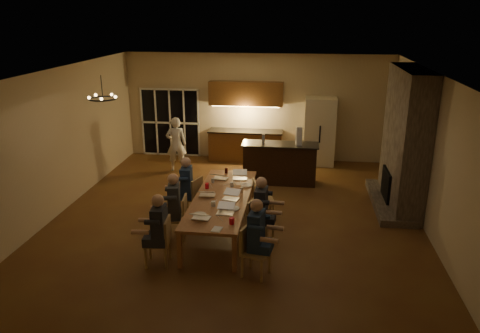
% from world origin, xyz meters
% --- Properties ---
extents(floor, '(9.00, 9.00, 0.00)m').
position_xyz_m(floor, '(0.00, 0.00, 0.00)').
color(floor, brown).
rests_on(floor, ground).
extents(back_wall, '(8.00, 0.04, 3.20)m').
position_xyz_m(back_wall, '(0.00, 4.52, 1.60)').
color(back_wall, '#C7B38D').
rests_on(back_wall, ground).
extents(left_wall, '(0.04, 9.00, 3.20)m').
position_xyz_m(left_wall, '(-4.02, 0.00, 1.60)').
color(left_wall, '#C7B38D').
rests_on(left_wall, ground).
extents(right_wall, '(0.04, 9.00, 3.20)m').
position_xyz_m(right_wall, '(4.02, 0.00, 1.60)').
color(right_wall, '#C7B38D').
rests_on(right_wall, ground).
extents(ceiling, '(8.00, 9.00, 0.04)m').
position_xyz_m(ceiling, '(0.00, 0.00, 3.22)').
color(ceiling, white).
rests_on(ceiling, back_wall).
extents(french_doors, '(1.86, 0.08, 2.10)m').
position_xyz_m(french_doors, '(-2.70, 4.47, 1.05)').
color(french_doors, black).
rests_on(french_doors, ground).
extents(fireplace, '(0.58, 2.50, 3.20)m').
position_xyz_m(fireplace, '(3.70, 1.20, 1.60)').
color(fireplace, '#675B51').
rests_on(fireplace, ground).
extents(kitchenette, '(2.24, 0.68, 2.40)m').
position_xyz_m(kitchenette, '(-0.30, 4.20, 1.20)').
color(kitchenette, brown).
rests_on(kitchenette, ground).
extents(refrigerator, '(0.90, 0.68, 2.00)m').
position_xyz_m(refrigerator, '(1.90, 4.15, 1.00)').
color(refrigerator, beige).
rests_on(refrigerator, ground).
extents(dining_table, '(1.10, 3.34, 0.75)m').
position_xyz_m(dining_table, '(-0.21, -0.64, 0.38)').
color(dining_table, '#AE7045').
rests_on(dining_table, ground).
extents(bar_island, '(1.99, 0.68, 1.08)m').
position_xyz_m(bar_island, '(0.83, 2.37, 0.54)').
color(bar_island, black).
rests_on(bar_island, ground).
extents(chair_left_near, '(0.48, 0.48, 0.89)m').
position_xyz_m(chair_left_near, '(-1.13, -2.17, 0.45)').
color(chair_left_near, tan).
rests_on(chair_left_near, ground).
extents(chair_left_mid, '(0.48, 0.48, 0.89)m').
position_xyz_m(chair_left_mid, '(-1.08, -1.12, 0.45)').
color(chair_left_mid, tan).
rests_on(chair_left_mid, ground).
extents(chair_left_far, '(0.56, 0.56, 0.89)m').
position_xyz_m(chair_left_far, '(-1.05, 0.02, 0.45)').
color(chair_left_far, tan).
rests_on(chair_left_far, ground).
extents(chair_right_near, '(0.55, 0.55, 0.89)m').
position_xyz_m(chair_right_near, '(0.67, -2.31, 0.45)').
color(chair_right_near, tan).
rests_on(chair_right_near, ground).
extents(chair_right_mid, '(0.55, 0.55, 0.89)m').
position_xyz_m(chair_right_mid, '(0.65, -1.12, 0.45)').
color(chair_right_mid, tan).
rests_on(chair_right_mid, ground).
extents(chair_right_far, '(0.54, 0.54, 0.89)m').
position_xyz_m(chair_right_far, '(0.60, 0.02, 0.45)').
color(chair_right_far, tan).
rests_on(chair_right_far, ground).
extents(person_left_near, '(0.65, 0.65, 1.38)m').
position_xyz_m(person_left_near, '(-1.05, -2.23, 0.69)').
color(person_left_near, '#24262E').
rests_on(person_left_near, ground).
extents(person_right_near, '(0.68, 0.68, 1.38)m').
position_xyz_m(person_right_near, '(0.66, -2.22, 0.69)').
color(person_right_near, navy).
rests_on(person_right_near, ground).
extents(person_left_mid, '(0.70, 0.70, 1.38)m').
position_xyz_m(person_left_mid, '(-1.08, -1.14, 0.69)').
color(person_left_mid, '#373D41').
rests_on(person_left_mid, ground).
extents(person_right_mid, '(0.63, 0.63, 1.38)m').
position_xyz_m(person_right_mid, '(0.64, -1.12, 0.69)').
color(person_right_mid, '#24262E').
rests_on(person_right_mid, ground).
extents(person_left_far, '(0.66, 0.66, 1.38)m').
position_xyz_m(person_left_far, '(-1.08, -0.07, 0.69)').
color(person_left_far, navy).
rests_on(person_left_far, ground).
extents(standing_person, '(0.63, 0.48, 1.56)m').
position_xyz_m(standing_person, '(-2.14, 3.01, 0.78)').
color(standing_person, silver).
rests_on(standing_person, ground).
extents(chandelier, '(0.55, 0.55, 0.03)m').
position_xyz_m(chandelier, '(-2.50, -0.82, 2.75)').
color(chandelier, black).
rests_on(chandelier, ceiling).
extents(laptop_a, '(0.35, 0.32, 0.23)m').
position_xyz_m(laptop_a, '(-0.40, -1.73, 0.86)').
color(laptop_a, silver).
rests_on(laptop_a, dining_table).
extents(laptop_b, '(0.33, 0.29, 0.23)m').
position_xyz_m(laptop_b, '(-0.00, -1.48, 0.86)').
color(laptop_b, silver).
rests_on(laptop_b, dining_table).
extents(laptop_c, '(0.33, 0.30, 0.23)m').
position_xyz_m(laptop_c, '(-0.51, -0.62, 0.86)').
color(laptop_c, silver).
rests_on(laptop_c, dining_table).
extents(laptop_d, '(0.37, 0.34, 0.23)m').
position_xyz_m(laptop_d, '(-0.01, -0.77, 0.86)').
color(laptop_d, silver).
rests_on(laptop_d, dining_table).
extents(laptop_e, '(0.36, 0.33, 0.23)m').
position_xyz_m(laptop_e, '(-0.42, 0.42, 0.86)').
color(laptop_e, silver).
rests_on(laptop_e, dining_table).
extents(laptop_f, '(0.35, 0.31, 0.23)m').
position_xyz_m(laptop_f, '(0.02, 0.46, 0.86)').
color(laptop_f, silver).
rests_on(laptop_f, dining_table).
extents(mug_front, '(0.09, 0.09, 0.10)m').
position_xyz_m(mug_front, '(-0.29, -1.15, 0.80)').
color(mug_front, silver).
rests_on(mug_front, dining_table).
extents(mug_mid, '(0.07, 0.07, 0.10)m').
position_xyz_m(mug_mid, '(-0.09, -0.06, 0.80)').
color(mug_mid, silver).
rests_on(mug_mid, dining_table).
extents(mug_back, '(0.07, 0.07, 0.10)m').
position_xyz_m(mug_back, '(-0.54, 0.15, 0.80)').
color(mug_back, silver).
rests_on(mug_back, dining_table).
extents(redcup_near, '(0.09, 0.09, 0.12)m').
position_xyz_m(redcup_near, '(0.19, -1.90, 0.81)').
color(redcup_near, red).
rests_on(redcup_near, dining_table).
extents(redcup_mid, '(0.08, 0.08, 0.12)m').
position_xyz_m(redcup_mid, '(-0.60, -0.23, 0.81)').
color(redcup_mid, red).
rests_on(redcup_mid, dining_table).
extents(can_silver, '(0.06, 0.06, 0.12)m').
position_xyz_m(can_silver, '(-0.11, -1.28, 0.81)').
color(can_silver, '#B2B2B7').
rests_on(can_silver, dining_table).
extents(can_cola, '(0.07, 0.07, 0.12)m').
position_xyz_m(can_cola, '(-0.35, 0.82, 0.81)').
color(can_cola, '#3F0F0C').
rests_on(can_cola, dining_table).
extents(can_right, '(0.06, 0.06, 0.12)m').
position_xyz_m(can_right, '(0.17, -0.38, 0.81)').
color(can_right, '#B2B2B7').
rests_on(can_right, dining_table).
extents(plate_near, '(0.26, 0.26, 0.02)m').
position_xyz_m(plate_near, '(0.11, -1.24, 0.76)').
color(plate_near, silver).
rests_on(plate_near, dining_table).
extents(plate_left, '(0.25, 0.25, 0.02)m').
position_xyz_m(plate_left, '(-0.47, -1.60, 0.76)').
color(plate_left, silver).
rests_on(plate_left, dining_table).
extents(plate_far, '(0.24, 0.24, 0.02)m').
position_xyz_m(plate_far, '(0.22, 0.05, 0.76)').
color(plate_far, silver).
rests_on(plate_far, dining_table).
extents(notepad, '(0.19, 0.24, 0.01)m').
position_xyz_m(notepad, '(-0.04, -2.16, 0.76)').
color(notepad, white).
rests_on(notepad, dining_table).
extents(bar_bottle, '(0.08, 0.08, 0.24)m').
position_xyz_m(bar_bottle, '(0.39, 2.37, 1.20)').
color(bar_bottle, '#99999E').
rests_on(bar_bottle, bar_island).
extents(bar_blender, '(0.17, 0.17, 0.47)m').
position_xyz_m(bar_blender, '(1.31, 2.31, 1.31)').
color(bar_blender, silver).
rests_on(bar_blender, bar_island).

